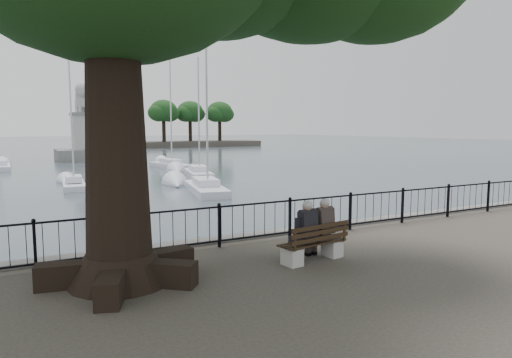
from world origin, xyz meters
TOP-DOWN VIEW (x-y plane):
  - harbor at (0.00, 3.00)m, footprint 260.00×260.00m
  - railing at (0.00, 2.50)m, footprint 22.06×0.06m
  - bench at (0.35, 0.47)m, footprint 1.66×0.69m
  - person_left at (0.11, 0.54)m, footprint 0.43×0.70m
  - person_right at (0.60, 0.60)m, footprint 0.43×0.70m
  - lion_monument at (2.00, 49.93)m, footprint 6.25×6.25m
  - sailboat_b at (-2.04, 23.66)m, footprint 1.63×4.74m
  - sailboat_c at (4.70, 17.85)m, footprint 2.83×6.37m
  - sailboat_d at (7.56, 26.70)m, footprint 2.75×5.99m
  - sailboat_f at (2.33, 35.49)m, footprint 2.81×5.36m
  - sailboat_g at (7.82, 34.72)m, footprint 2.67×6.38m
  - sailboat_h at (-6.60, 40.56)m, footprint 1.89×6.24m
  - far_shore at (25.54, 79.46)m, footprint 30.00×8.60m

SIDE VIEW (x-z plane):
  - sailboat_d at x=7.56m, z-range -5.45..4.02m
  - sailboat_b at x=-2.04m, z-range -5.32..3.92m
  - sailboat_g at x=7.82m, z-range -6.20..4.81m
  - sailboat_c at x=4.70m, z-range -6.59..5.25m
  - sailboat_f at x=2.33m, z-range -6.31..4.98m
  - sailboat_h at x=-6.60m, z-range -7.38..6.11m
  - harbor at x=0.00m, z-range -1.10..0.10m
  - bench at x=0.35m, z-range -0.13..0.72m
  - railing at x=0.00m, z-range 0.06..1.06m
  - person_left at x=0.11m, z-range -0.05..1.29m
  - person_right at x=0.60m, z-range -0.05..1.29m
  - lion_monument at x=2.00m, z-range -3.27..5.89m
  - far_shore at x=25.54m, z-range -1.59..7.59m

